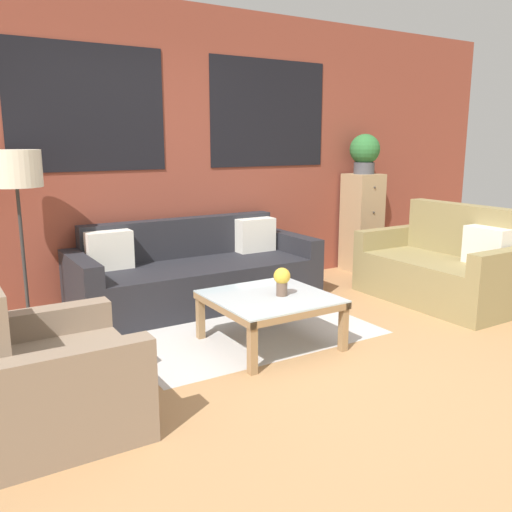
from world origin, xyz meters
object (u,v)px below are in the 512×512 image
couch_dark (195,275)px  potted_plant (365,152)px  armchair_corner (50,379)px  settee_vintage (442,270)px  coffee_table (270,303)px  floor_lamp (16,176)px  drawer_cabinet (362,222)px  flower_vase (282,280)px

couch_dark → potted_plant: bearing=5.6°
couch_dark → armchair_corner: 2.34m
settee_vintage → potted_plant: (0.23, 1.39, 1.08)m
coffee_table → armchair_corner: bearing=-166.2°
potted_plant → floor_lamp: bearing=-177.8°
drawer_cabinet → armchair_corner: bearing=-154.3°
coffee_table → drawer_cabinet: bearing=33.2°
settee_vintage → armchair_corner: (-3.70, -0.50, -0.03)m
settee_vintage → armchair_corner: bearing=-172.3°
armchair_corner → coffee_table: size_ratio=1.03×
couch_dark → flower_vase: size_ratio=10.80×
settee_vintage → floor_lamp: 3.86m
settee_vintage → flower_vase: 1.98m
armchair_corner → drawer_cabinet: drawer_cabinet is taller
floor_lamp → settee_vintage: bearing=-19.4°
armchair_corner → floor_lamp: (0.16, 1.74, 0.98)m
settee_vintage → floor_lamp: (-3.53, 1.24, 0.94)m
armchair_corner → drawer_cabinet: size_ratio=0.77×
settee_vintage → coffee_table: settee_vintage is taller
settee_vintage → drawer_cabinet: size_ratio=1.31×
armchair_corner → flower_vase: armchair_corner is taller
couch_dark → settee_vintage: size_ratio=1.54×
drawer_cabinet → flower_vase: (-2.19, -1.53, -0.06)m
coffee_table → floor_lamp: 2.21m
armchair_corner → potted_plant: bearing=25.7°
potted_plant → flower_vase: size_ratio=2.14×
coffee_table → potted_plant: potted_plant is taller
potted_plant → flower_vase: 2.81m
floor_lamp → flower_vase: (1.57, -1.39, -0.74)m
settee_vintage → drawer_cabinet: 1.43m
armchair_corner → settee_vintage: bearing=7.7°
drawer_cabinet → potted_plant: 0.82m
coffee_table → flower_vase: flower_vase is taller
coffee_table → flower_vase: size_ratio=4.02×
settee_vintage → coffee_table: 2.04m
settee_vintage → armchair_corner: 3.73m
couch_dark → coffee_table: 1.26m
potted_plant → coffee_table: bearing=-146.8°
armchair_corner → coffee_table: bearing=13.8°
coffee_table → drawer_cabinet: drawer_cabinet is taller
floor_lamp → flower_vase: 2.22m
drawer_cabinet → potted_plant: bearing=90.0°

